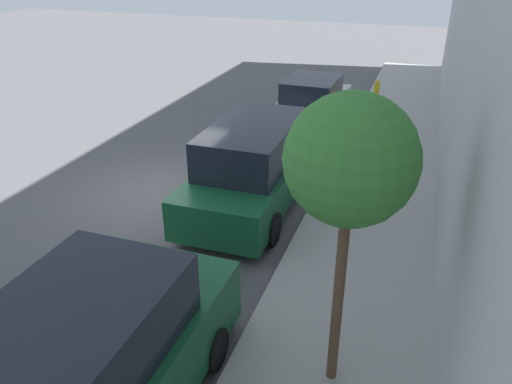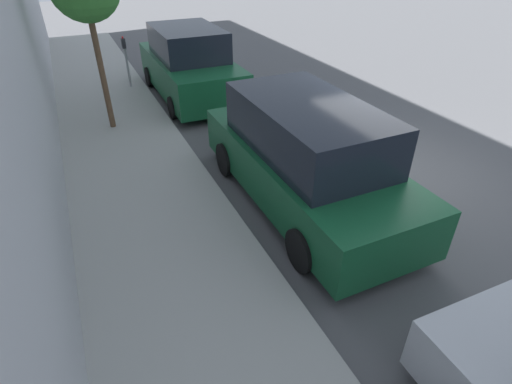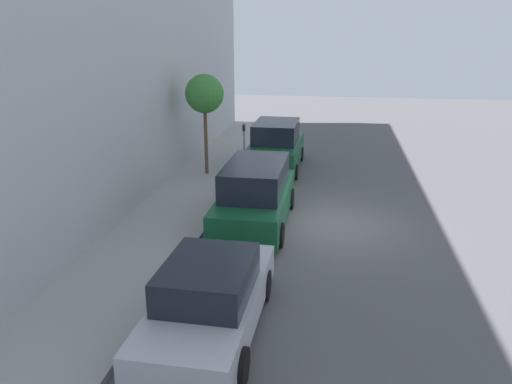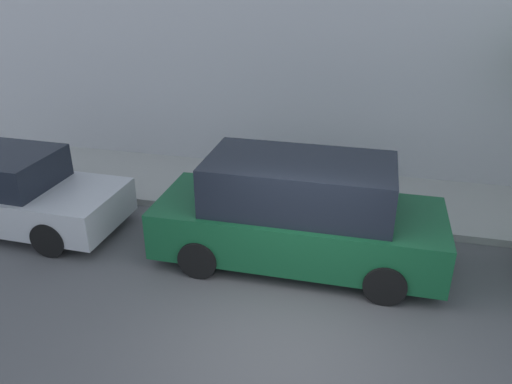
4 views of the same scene
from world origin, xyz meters
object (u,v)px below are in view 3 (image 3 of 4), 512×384
parked_minivan_second (256,195)px  parking_meter_near (244,136)px  parked_suv_nearest (276,147)px  street_tree (204,94)px  parked_sedan_third (210,299)px

parked_minivan_second → parking_meter_near: size_ratio=3.30×
parked_suv_nearest → street_tree: bearing=33.6°
parked_sedan_third → street_tree: bearing=-75.1°
parked_sedan_third → parking_meter_near: bearing=-82.2°
parked_suv_nearest → parked_minivan_second: parked_suv_nearest is taller
parked_minivan_second → parking_meter_near: bearing=-76.9°
parked_suv_nearest → parked_sedan_third: 12.08m
parked_suv_nearest → parked_minivan_second: size_ratio=0.98×
parked_suv_nearest → street_tree: street_tree is taller
parked_minivan_second → parked_sedan_third: size_ratio=1.08×
parked_sedan_third → street_tree: size_ratio=1.17×
parked_suv_nearest → parked_sedan_third: bearing=91.0°
parking_meter_near → parked_minivan_second: bearing=103.1°
parked_minivan_second → street_tree: (2.71, -4.63, 2.33)m
parking_meter_near → street_tree: 3.79m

